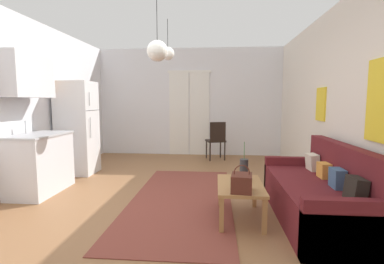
% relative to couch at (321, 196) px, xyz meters
% --- Properties ---
extents(ground_plane, '(5.31, 8.24, 0.10)m').
position_rel_couch_xyz_m(ground_plane, '(-1.94, 0.19, -0.34)').
color(ground_plane, '#8E603D').
extents(wall_back, '(4.91, 0.13, 2.76)m').
position_rel_couch_xyz_m(wall_back, '(-1.94, 4.06, 1.08)').
color(wall_back, silver).
rests_on(wall_back, ground_plane).
extents(wall_right, '(0.12, 7.84, 2.76)m').
position_rel_couch_xyz_m(wall_right, '(0.47, 0.19, 1.09)').
color(wall_right, silver).
rests_on(wall_right, ground_plane).
extents(area_rug, '(1.40, 3.18, 0.01)m').
position_rel_couch_xyz_m(area_rug, '(-1.72, 0.56, -0.29)').
color(area_rug, brown).
rests_on(area_rug, ground_plane).
extents(couch, '(0.82, 1.93, 0.90)m').
position_rel_couch_xyz_m(couch, '(0.00, 0.00, 0.00)').
color(couch, '#5B191E').
rests_on(couch, ground_plane).
extents(coffee_table, '(0.53, 0.87, 0.42)m').
position_rel_couch_xyz_m(coffee_table, '(-0.94, -0.03, 0.07)').
color(coffee_table, '#A87542').
rests_on(coffee_table, ground_plane).
extents(bamboo_vase, '(0.11, 0.11, 0.48)m').
position_rel_couch_xyz_m(bamboo_vase, '(-0.88, 0.17, 0.26)').
color(bamboo_vase, '#2D2D33').
rests_on(bamboo_vase, coffee_table).
extents(handbag, '(0.25, 0.30, 0.30)m').
position_rel_couch_xyz_m(handbag, '(-0.95, -0.31, 0.23)').
color(handbag, '#512319').
rests_on(handbag, coffee_table).
extents(refrigerator, '(0.67, 0.60, 1.78)m').
position_rel_couch_xyz_m(refrigerator, '(-3.91, 1.88, 0.60)').
color(refrigerator, white).
rests_on(refrigerator, ground_plane).
extents(kitchen_counter, '(0.59, 1.03, 2.11)m').
position_rel_couch_xyz_m(kitchen_counter, '(-3.96, 0.69, 0.52)').
color(kitchen_counter, silver).
rests_on(kitchen_counter, ground_plane).
extents(accent_chair, '(0.52, 0.50, 0.92)m').
position_rel_couch_xyz_m(accent_chair, '(-1.23, 3.37, 0.22)').
color(accent_chair, black).
rests_on(accent_chair, ground_plane).
extents(pendant_lamp_near, '(0.26, 0.26, 0.86)m').
position_rel_couch_xyz_m(pendant_lamp_near, '(-1.98, 0.22, 1.74)').
color(pendant_lamp_near, black).
extents(pendant_lamp_far, '(0.22, 0.22, 0.67)m').
position_rel_couch_xyz_m(pendant_lamp_far, '(-2.05, 1.45, 1.91)').
color(pendant_lamp_far, black).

